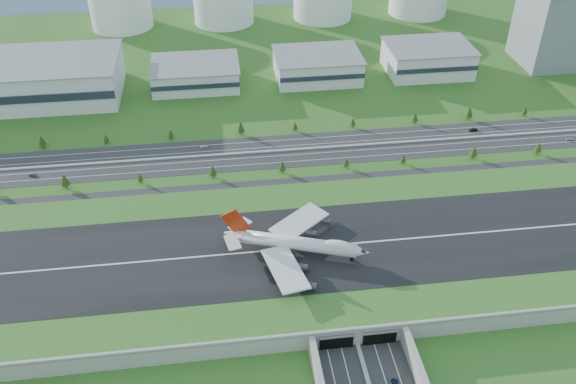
{
  "coord_description": "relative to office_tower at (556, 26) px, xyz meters",
  "views": [
    {
      "loc": [
        -47.08,
        -202.23,
        185.93
      ],
      "look_at": [
        -16.03,
        35.0,
        13.98
      ],
      "focal_mm": 38.0,
      "sensor_mm": 36.0,
      "label": 1
    }
  ],
  "objects": [
    {
      "name": "ground",
      "position": [
        -200.0,
        -195.0,
        -27.5
      ],
      "size": [
        1200.0,
        1200.0,
        0.0
      ],
      "primitive_type": "plane",
      "color": "#264E18",
      "rests_on": "ground"
    },
    {
      "name": "airfield_deck",
      "position": [
        -200.0,
        -195.09,
        -23.38
      ],
      "size": [
        520.0,
        100.0,
        9.2
      ],
      "color": "gray",
      "rests_on": "ground"
    },
    {
      "name": "north_expressway",
      "position": [
        -200.0,
        -100.0,
        -27.44
      ],
      "size": [
        560.0,
        36.0,
        0.12
      ],
      "primitive_type": "cube",
      "color": "#28282B",
      "rests_on": "ground"
    },
    {
      "name": "tree_row",
      "position": [
        -187.49,
        -99.21,
        -22.75
      ],
      "size": [
        503.57,
        48.69,
        8.43
      ],
      "color": "#3D2819",
      "rests_on": "ground"
    },
    {
      "name": "hangar_west",
      "position": [
        -370.0,
        -10.0,
        -15.0
      ],
      "size": [
        120.0,
        60.0,
        25.0
      ],
      "primitive_type": "cube",
      "color": "silver",
      "rests_on": "ground"
    },
    {
      "name": "hangar_mid_a",
      "position": [
        -260.0,
        -5.0,
        -20.0
      ],
      "size": [
        58.0,
        42.0,
        15.0
      ],
      "primitive_type": "cube",
      "color": "silver",
      "rests_on": "ground"
    },
    {
      "name": "hangar_mid_b",
      "position": [
        -175.0,
        -5.0,
        -19.0
      ],
      "size": [
        58.0,
        42.0,
        17.0
      ],
      "primitive_type": "cube",
      "color": "silver",
      "rests_on": "ground"
    },
    {
      "name": "hangar_mid_c",
      "position": [
        -95.0,
        -5.0,
        -18.0
      ],
      "size": [
        58.0,
        42.0,
        19.0
      ],
      "primitive_type": "cube",
      "color": "silver",
      "rests_on": "ground"
    },
    {
      "name": "office_tower",
      "position": [
        0.0,
        0.0,
        0.0
      ],
      "size": [
        46.0,
        46.0,
        55.0
      ],
      "primitive_type": "cube",
      "color": "gray",
      "rests_on": "ground"
    },
    {
      "name": "fuel_tank_a",
      "position": [
        -320.0,
        115.0,
        -10.0
      ],
      "size": [
        50.0,
        50.0,
        35.0
      ],
      "primitive_type": "cylinder",
      "color": "white",
      "rests_on": "ground"
    },
    {
      "name": "fuel_tank_b",
      "position": [
        -235.0,
        115.0,
        -10.0
      ],
      "size": [
        50.0,
        50.0,
        35.0
      ],
      "primitive_type": "cylinder",
      "color": "white",
      "rests_on": "ground"
    },
    {
      "name": "boeing_747",
      "position": [
        -217.64,
        -197.74,
        -13.74
      ],
      "size": [
        63.13,
        58.68,
        20.28
      ],
      "rotation": [
        0.0,
        0.0,
        -0.33
      ],
      "color": "silver",
      "rests_on": "airfield_deck"
    },
    {
      "name": "car_2",
      "position": [
        -190.68,
        -265.14,
        -26.67
      ],
      "size": [
        3.09,
        5.38,
        1.41
      ],
      "primitive_type": "imported",
      "rotation": [
        0.0,
        0.0,
        2.99
      ],
      "color": "#0B1637",
      "rests_on": "ground"
    },
    {
      "name": "car_4",
      "position": [
        -348.92,
        -108.33,
        -26.62
      ],
      "size": [
        4.78,
        3.16,
        1.51
      ],
      "primitive_type": "imported",
      "rotation": [
        0.0,
        0.0,
        1.23
      ],
      "color": "#515156",
      "rests_on": "ground"
    },
    {
      "name": "car_5",
      "position": [
        -93.56,
        -92.24,
        -26.57
      ],
      "size": [
        5.08,
        2.18,
        1.63
      ],
      "primitive_type": "imported",
      "rotation": [
        0.0,
        0.0,
        -1.48
      ],
      "color": "black",
      "rests_on": "ground"
    },
    {
      "name": "car_6",
      "position": [
        -40.81,
        -110.14,
        -26.71
      ],
      "size": [
        5.06,
        2.76,
        1.34
      ],
      "primitive_type": "imported",
      "rotation": [
        0.0,
        0.0,
        1.46
      ],
      "color": "silver",
      "rests_on": "ground"
    },
    {
      "name": "car_7",
      "position": [
        -256.32,
        -90.2,
        -26.72
      ],
      "size": [
        4.82,
        2.62,
        1.33
      ],
      "primitive_type": "imported",
      "rotation": [
        0.0,
        0.0,
        -1.4
      ],
      "color": "silver",
      "rests_on": "ground"
    }
  ]
}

